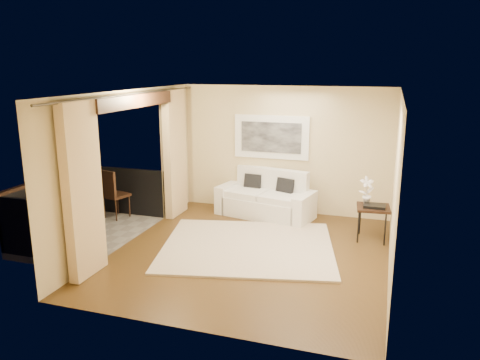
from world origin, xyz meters
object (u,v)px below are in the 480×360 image
at_px(sofa, 267,200).
at_px(orchid, 367,190).
at_px(balcony_chair_near, 83,211).
at_px(bistro_table, 64,209).
at_px(balcony_chair_far, 112,190).
at_px(ice_bucket, 61,197).
at_px(side_table, 373,210).

height_order(sofa, orchid, orchid).
distance_m(orchid, balcony_chair_near, 5.09).
bearing_deg(sofa, bistro_table, -127.81).
relative_size(balcony_chair_far, balcony_chair_near, 0.96).
bearing_deg(bistro_table, balcony_chair_far, 86.29).
relative_size(orchid, balcony_chair_far, 0.50).
bearing_deg(ice_bucket, side_table, 17.33).
bearing_deg(sofa, ice_bucket, -130.19).
bearing_deg(balcony_chair_far, bistro_table, 102.85).
bearing_deg(ice_bucket, balcony_chair_far, 80.53).
distance_m(side_table, bistro_table, 5.57).
height_order(side_table, orchid, orchid).
distance_m(side_table, balcony_chair_far, 5.19).
bearing_deg(balcony_chair_near, side_table, 8.79).
bearing_deg(bistro_table, sofa, 40.19).
xyz_separation_m(sofa, side_table, (2.20, -0.80, 0.23)).
relative_size(bistro_table, balcony_chair_far, 0.70).
xyz_separation_m(bistro_table, balcony_chair_far, (0.09, 1.39, 0.00)).
bearing_deg(orchid, sofa, 162.36).
bearing_deg(side_table, balcony_chair_near, -158.87).
distance_m(sofa, side_table, 2.35).
relative_size(sofa, ice_bucket, 10.71).
height_order(balcony_chair_near, ice_bucket, balcony_chair_near).
height_order(sofa, ice_bucket, sofa).
xyz_separation_m(orchid, ice_bucket, (-5.25, -1.82, -0.10)).
distance_m(bistro_table, balcony_chair_near, 0.46).
distance_m(sofa, bistro_table, 4.03).
bearing_deg(balcony_chair_near, sofa, 33.08).
xyz_separation_m(side_table, balcony_chair_near, (-4.82, -1.86, 0.06)).
height_order(side_table, balcony_chair_near, balcony_chair_near).
height_order(balcony_chair_far, balcony_chair_near, balcony_chair_near).
height_order(sofa, bistro_table, sofa).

